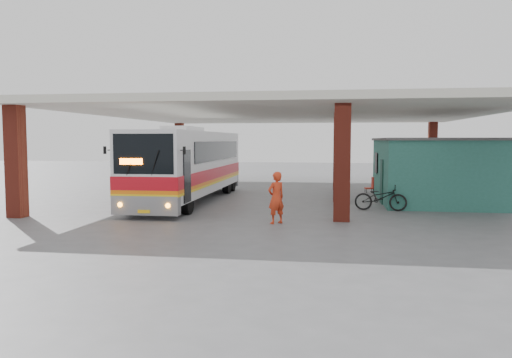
{
  "coord_description": "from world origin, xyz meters",
  "views": [
    {
      "loc": [
        2.64,
        -21.69,
        3.01
      ],
      "look_at": [
        -0.68,
        0.0,
        1.29
      ],
      "focal_mm": 35.0,
      "sensor_mm": 36.0,
      "label": 1
    }
  ],
  "objects_px": {
    "motorcycle": "(381,197)",
    "red_chair": "(371,185)",
    "coach_bus": "(190,165)",
    "pedestrian": "(276,198)"
  },
  "relations": [
    {
      "from": "motorcycle",
      "to": "red_chair",
      "type": "relative_size",
      "value": 2.44
    },
    {
      "from": "coach_bus",
      "to": "red_chair",
      "type": "bearing_deg",
      "value": 30.04
    },
    {
      "from": "red_chair",
      "to": "coach_bus",
      "type": "bearing_deg",
      "value": -159.11
    },
    {
      "from": "coach_bus",
      "to": "red_chair",
      "type": "xyz_separation_m",
      "value": [
        9.15,
        5.36,
        -1.39
      ]
    },
    {
      "from": "pedestrian",
      "to": "motorcycle",
      "type": "bearing_deg",
      "value": -177.17
    },
    {
      "from": "coach_bus",
      "to": "motorcycle",
      "type": "xyz_separation_m",
      "value": [
        9.0,
        -2.03,
        -1.23
      ]
    },
    {
      "from": "coach_bus",
      "to": "red_chair",
      "type": "height_order",
      "value": "coach_bus"
    },
    {
      "from": "motorcycle",
      "to": "red_chair",
      "type": "height_order",
      "value": "motorcycle"
    },
    {
      "from": "motorcycle",
      "to": "red_chair",
      "type": "xyz_separation_m",
      "value": [
        0.15,
        7.39,
        -0.16
      ]
    },
    {
      "from": "motorcycle",
      "to": "pedestrian",
      "type": "xyz_separation_m",
      "value": [
        -4.04,
        -3.95,
        0.37
      ]
    }
  ]
}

